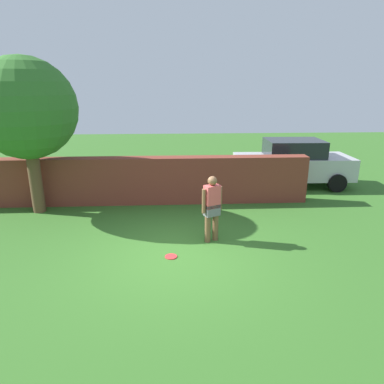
{
  "coord_description": "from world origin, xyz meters",
  "views": [
    {
      "loc": [
        -0.01,
        -6.87,
        3.63
      ],
      "look_at": [
        0.43,
        1.55,
        1.0
      ],
      "focal_mm": 32.26,
      "sensor_mm": 36.0,
      "label": 1
    }
  ],
  "objects": [
    {
      "name": "ground_plane",
      "position": [
        0.0,
        0.0,
        0.0
      ],
      "size": [
        40.0,
        40.0,
        0.0
      ],
      "primitive_type": "plane",
      "color": "#336623"
    },
    {
      "name": "brick_wall",
      "position": [
        -1.5,
        3.67,
        0.74
      ],
      "size": [
        11.38,
        0.5,
        1.48
      ],
      "primitive_type": "cube",
      "color": "brown",
      "rests_on": "ground"
    },
    {
      "name": "tree",
      "position": [
        -4.06,
        3.05,
        2.98
      ],
      "size": [
        2.79,
        2.79,
        4.4
      ],
      "color": "brown",
      "rests_on": "ground"
    },
    {
      "name": "person",
      "position": [
        0.86,
        0.76,
        0.9
      ],
      "size": [
        0.49,
        0.36,
        1.62
      ],
      "rotation": [
        0.0,
        0.0,
        -2.68
      ],
      "color": "brown",
      "rests_on": "ground"
    },
    {
      "name": "car",
      "position": [
        4.36,
        5.4,
        0.86
      ],
      "size": [
        4.24,
        2.0,
        1.72
      ],
      "rotation": [
        0.0,
        0.0,
        -0.02
      ],
      "color": "#B7B7BC",
      "rests_on": "ground"
    },
    {
      "name": "frisbee_red",
      "position": [
        -0.12,
        -0.03,
        0.01
      ],
      "size": [
        0.27,
        0.27,
        0.02
      ],
      "primitive_type": "cylinder",
      "color": "red",
      "rests_on": "ground"
    }
  ]
}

